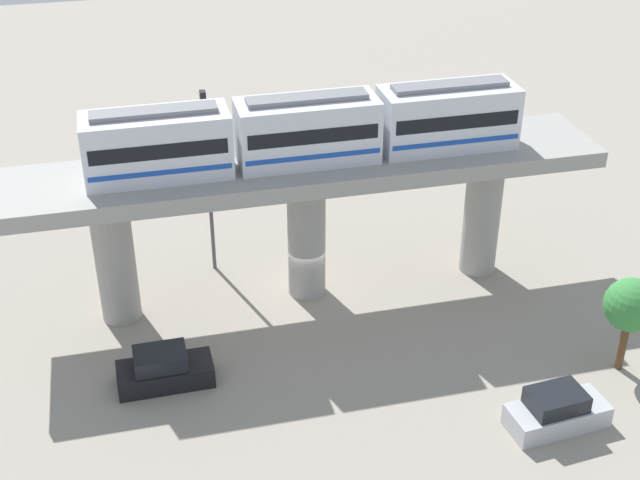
{
  "coord_description": "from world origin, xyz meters",
  "views": [
    {
      "loc": [
        -37.0,
        8.34,
        25.27
      ],
      "look_at": [
        -2.5,
        -0.08,
        4.47
      ],
      "focal_mm": 49.4,
      "sensor_mm": 36.0,
      "label": 1
    }
  ],
  "objects_px": {
    "train": "(307,130)",
    "parked_car_black": "(164,370)",
    "parked_car_silver": "(557,411)",
    "signal_post": "(208,175)",
    "tree_near_viaduct": "(631,306)"
  },
  "relations": [
    {
      "from": "parked_car_black",
      "to": "signal_post",
      "type": "xyz_separation_m",
      "value": [
        9.1,
        -3.46,
        4.81
      ]
    },
    {
      "from": "parked_car_black",
      "to": "parked_car_silver",
      "type": "xyz_separation_m",
      "value": [
        -6.59,
        -15.58,
        0.0
      ]
    },
    {
      "from": "parked_car_black",
      "to": "parked_car_silver",
      "type": "distance_m",
      "value": 16.92
    },
    {
      "from": "train",
      "to": "parked_car_black",
      "type": "xyz_separation_m",
      "value": [
        -5.7,
        7.86,
        -8.24
      ]
    },
    {
      "from": "train",
      "to": "signal_post",
      "type": "relative_size",
      "value": 2.04
    },
    {
      "from": "train",
      "to": "parked_car_black",
      "type": "relative_size",
      "value": 4.86
    },
    {
      "from": "tree_near_viaduct",
      "to": "signal_post",
      "type": "bearing_deg",
      "value": 52.34
    },
    {
      "from": "train",
      "to": "tree_near_viaduct",
      "type": "height_order",
      "value": "train"
    },
    {
      "from": "train",
      "to": "parked_car_black",
      "type": "height_order",
      "value": "train"
    },
    {
      "from": "signal_post",
      "to": "parked_car_silver",
      "type": "bearing_deg",
      "value": -142.32
    },
    {
      "from": "train",
      "to": "signal_post",
      "type": "height_order",
      "value": "train"
    },
    {
      "from": "parked_car_silver",
      "to": "tree_near_viaduct",
      "type": "distance_m",
      "value": 5.99
    },
    {
      "from": "tree_near_viaduct",
      "to": "signal_post",
      "type": "xyz_separation_m",
      "value": [
        12.88,
        16.69,
        2.15
      ]
    },
    {
      "from": "tree_near_viaduct",
      "to": "signal_post",
      "type": "height_order",
      "value": "signal_post"
    },
    {
      "from": "train",
      "to": "parked_car_silver",
      "type": "bearing_deg",
      "value": -147.89
    }
  ]
}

